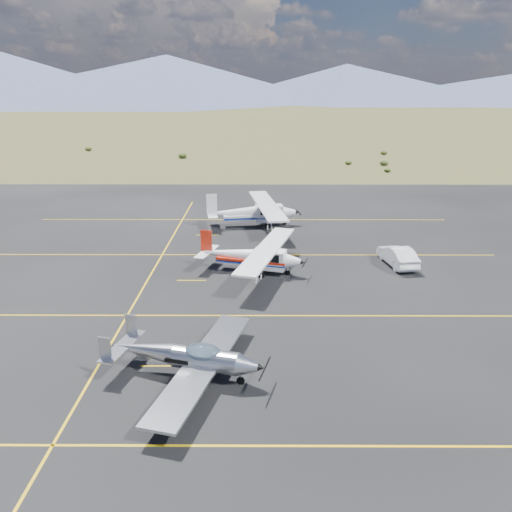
% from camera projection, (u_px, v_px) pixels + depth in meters
% --- Properties ---
extents(ground, '(1600.00, 1600.00, 0.00)m').
position_uv_depth(ground, '(230.00, 332.00, 26.76)').
color(ground, '#383D1C').
rests_on(ground, ground).
extents(apron, '(72.00, 72.00, 0.02)m').
position_uv_depth(apron, '(235.00, 283.00, 33.39)').
color(apron, black).
rests_on(apron, ground).
extents(aircraft_low_wing, '(7.13, 9.74, 2.11)m').
position_uv_depth(aircraft_low_wing, '(188.00, 357.00, 22.28)').
color(aircraft_low_wing, silver).
rests_on(aircraft_low_wing, apron).
extents(aircraft_cessna, '(7.37, 11.02, 2.80)m').
position_uv_depth(aircraft_cessna, '(252.00, 255.00, 35.09)').
color(aircraft_cessna, white).
rests_on(aircraft_cessna, apron).
extents(aircraft_plain, '(7.68, 12.68, 3.20)m').
position_uv_depth(aircraft_plain, '(253.00, 212.00, 46.71)').
color(aircraft_plain, silver).
rests_on(aircraft_plain, apron).
extents(sedan, '(2.19, 4.60, 1.46)m').
position_uv_depth(sedan, '(398.00, 256.00, 36.58)').
color(sedan, white).
rests_on(sedan, apron).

